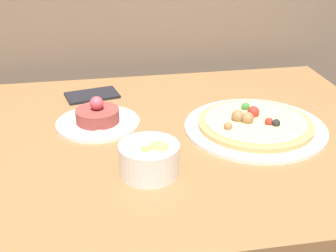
% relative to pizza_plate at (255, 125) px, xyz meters
% --- Properties ---
extents(dining_table, '(1.23, 0.89, 0.73)m').
position_rel_pizza_plate_xyz_m(dining_table, '(-0.26, 0.01, -0.11)').
color(dining_table, olive).
rests_on(dining_table, ground_plane).
extents(pizza_plate, '(0.36, 0.36, 0.05)m').
position_rel_pizza_plate_xyz_m(pizza_plate, '(0.00, 0.00, 0.00)').
color(pizza_plate, white).
rests_on(pizza_plate, dining_table).
extents(tartare_plate, '(0.22, 0.22, 0.08)m').
position_rel_pizza_plate_xyz_m(tartare_plate, '(-0.39, 0.10, 0.00)').
color(tartare_plate, white).
rests_on(tartare_plate, dining_table).
extents(small_bowl, '(0.13, 0.13, 0.08)m').
position_rel_pizza_plate_xyz_m(small_bowl, '(-0.29, -0.16, 0.02)').
color(small_bowl, white).
rests_on(small_bowl, dining_table).
extents(napkin, '(0.17, 0.12, 0.01)m').
position_rel_pizza_plate_xyz_m(napkin, '(-0.40, 0.30, -0.01)').
color(napkin, black).
rests_on(napkin, dining_table).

